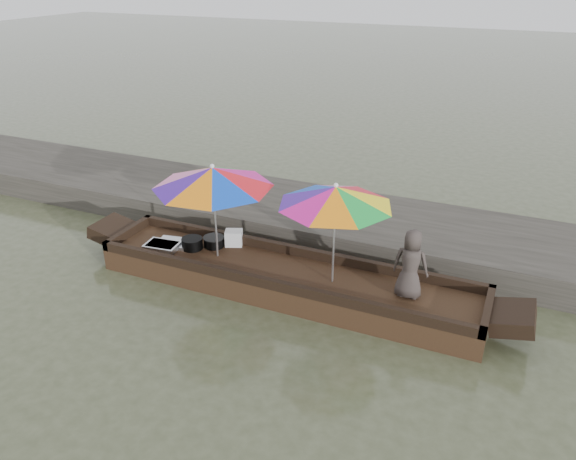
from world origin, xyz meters
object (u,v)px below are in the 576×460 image
at_px(tray_crayfish, 162,246).
at_px(charcoal_grill, 214,242).
at_px(boat_hull, 285,281).
at_px(tray_scallop, 174,243).
at_px(umbrella_stern, 334,234).
at_px(vendor, 411,264).
at_px(umbrella_bow, 215,212).
at_px(supply_bag, 234,238).
at_px(cooking_pot, 192,243).

height_order(tray_crayfish, charcoal_grill, charcoal_grill).
height_order(boat_hull, tray_scallop, tray_scallop).
bearing_deg(tray_scallop, umbrella_stern, -0.92).
height_order(charcoal_grill, vendor, vendor).
distance_m(vendor, umbrella_bow, 3.08).
height_order(charcoal_grill, supply_bag, supply_bag).
bearing_deg(tray_crayfish, vendor, 2.88).
bearing_deg(umbrella_stern, tray_scallop, 179.08).
bearing_deg(boat_hull, vendor, 1.71).
distance_m(charcoal_grill, umbrella_bow, 0.78).
distance_m(vendor, umbrella_stern, 1.14).
bearing_deg(supply_bag, boat_hull, -21.54).
bearing_deg(vendor, supply_bag, -6.78).
relative_size(tray_crayfish, charcoal_grill, 1.65).
xyz_separation_m(cooking_pot, umbrella_bow, (0.51, -0.06, 0.68)).
distance_m(boat_hull, charcoal_grill, 1.47).
bearing_deg(boat_hull, tray_scallop, 178.74).
bearing_deg(charcoal_grill, tray_scallop, -160.92).
height_order(boat_hull, tray_crayfish, tray_crayfish).
relative_size(cooking_pot, charcoal_grill, 1.05).
xyz_separation_m(tray_scallop, charcoal_grill, (0.64, 0.22, 0.05)).
bearing_deg(cooking_pot, supply_bag, 34.45).
xyz_separation_m(cooking_pot, tray_scallop, (-0.35, -0.02, -0.06)).
xyz_separation_m(tray_scallop, umbrella_stern, (2.82, -0.05, 0.74)).
height_order(supply_bag, vendor, vendor).
height_order(tray_scallop, umbrella_bow, umbrella_bow).
relative_size(cooking_pot, vendor, 0.34).
height_order(supply_bag, umbrella_bow, umbrella_bow).
relative_size(cooking_pot, supply_bag, 1.23).
relative_size(boat_hull, supply_bag, 21.49).
height_order(cooking_pot, umbrella_stern, umbrella_stern).
relative_size(boat_hull, charcoal_grill, 18.21).
relative_size(charcoal_grill, umbrella_stern, 0.20).
bearing_deg(vendor, boat_hull, 2.39).
relative_size(tray_scallop, charcoal_grill, 1.65).
distance_m(cooking_pot, vendor, 3.60).
relative_size(boat_hull, tray_scallop, 11.01).
bearing_deg(charcoal_grill, umbrella_stern, -7.00).
bearing_deg(umbrella_bow, vendor, 1.04).
height_order(tray_scallop, umbrella_stern, umbrella_stern).
xyz_separation_m(supply_bag, umbrella_stern, (1.90, -0.45, 0.65)).
height_order(boat_hull, charcoal_grill, charcoal_grill).
distance_m(cooking_pot, umbrella_stern, 2.56).
height_order(tray_scallop, vendor, vendor).
height_order(boat_hull, vendor, vendor).
bearing_deg(tray_crayfish, cooking_pot, 24.74).
distance_m(tray_scallop, supply_bag, 1.01).
bearing_deg(tray_scallop, umbrella_bow, -2.99).
bearing_deg(tray_scallop, vendor, 0.15).
distance_m(supply_bag, vendor, 3.06).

